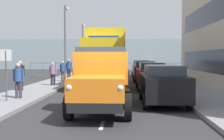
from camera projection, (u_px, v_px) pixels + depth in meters
ground_plane at (116, 83)px, 22.16m from camera, size 80.00×80.00×0.00m
sidewalk_left at (174, 82)px, 21.94m from camera, size 2.63×41.60×0.15m
sidewalk_right at (59, 82)px, 22.37m from camera, size 2.63×41.60×0.15m
road_centreline_markings at (116, 82)px, 22.34m from camera, size 0.12×38.38×0.01m
sea_horizon at (121, 54)px, 45.79m from camera, size 80.00×0.80×5.00m
seawall_railing at (120, 64)px, 42.27m from camera, size 28.08×0.08×1.20m
truck_vintage_orange at (102, 81)px, 10.27m from camera, size 2.17×5.64×2.43m
lorry_cargo_yellow at (107, 57)px, 18.84m from camera, size 2.58×8.20×3.87m
car_black_kerbside_near at (163, 84)px, 12.02m from camera, size 1.90×4.06×1.72m
car_red_kerbside_1 at (151, 76)px, 17.37m from camera, size 1.81×3.86×1.72m
car_maroon_kerbside_2 at (145, 71)px, 23.16m from camera, size 1.94×3.85×1.72m
car_white_kerbside_3 at (141, 68)px, 28.67m from camera, size 1.85×3.97×1.72m
car_grey_oppositeside_0 at (88, 71)px, 22.62m from camera, size 1.86×4.11×1.72m
pedestrian_in_dark_coat at (18, 78)px, 12.82m from camera, size 0.53×0.34×1.65m
pedestrian_with_bag at (20, 73)px, 15.80m from camera, size 0.53×0.34×1.70m
pedestrian_by_lamp at (53, 72)px, 18.71m from camera, size 0.53×0.34×1.57m
pedestrian_near_railing at (63, 69)px, 21.85m from camera, size 0.53×0.34×1.60m
pedestrian_couple_a at (69, 67)px, 24.88m from camera, size 0.53×0.34×1.72m
lamp_post_promenade at (65, 35)px, 24.69m from camera, size 0.32×1.14×6.49m
lamp_post_far at (83, 43)px, 34.23m from camera, size 0.32×1.14×6.02m
street_sign at (6, 66)px, 12.03m from camera, size 0.50×0.07×2.25m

